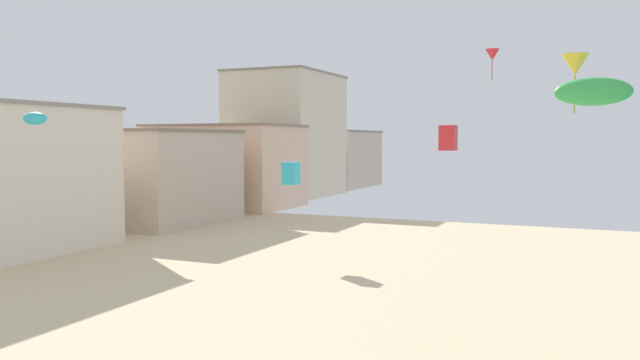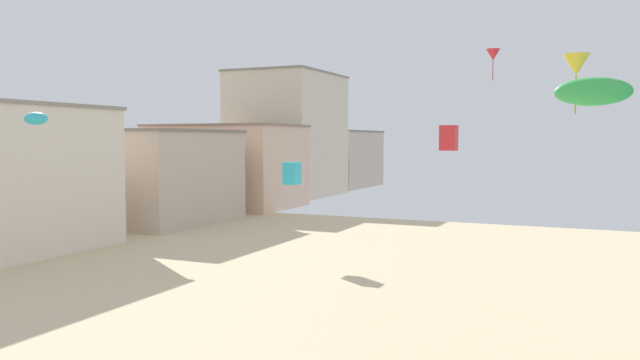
% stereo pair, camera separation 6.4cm
% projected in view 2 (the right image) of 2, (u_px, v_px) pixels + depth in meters
% --- Properties ---
extents(boardwalk_hotel_mid, '(16.73, 15.44, 9.81)m').
position_uv_depth(boardwalk_hotel_mid, '(142.00, 176.00, 66.72)').
color(boardwalk_hotel_mid, '#C6B29E').
rests_on(boardwalk_hotel_mid, ground).
extents(boardwalk_hotel_far, '(18.34, 12.93, 10.71)m').
position_uv_depth(boardwalk_hotel_far, '(227.00, 166.00, 81.87)').
color(boardwalk_hotel_far, beige).
rests_on(boardwalk_hotel_far, ground).
extents(boardwalk_hotel_distant, '(13.61, 17.94, 19.07)m').
position_uv_depth(boardwalk_hotel_distant, '(288.00, 135.00, 97.72)').
color(boardwalk_hotel_distant, beige).
rests_on(boardwalk_hotel_distant, ground).
extents(boardwalk_hotel_furthest, '(11.88, 18.88, 10.48)m').
position_uv_depth(boardwalk_hotel_furthest, '(338.00, 159.00, 116.95)').
color(boardwalk_hotel_furthest, '#C6B29E').
rests_on(boardwalk_hotel_furthest, ground).
extents(kite_red_box_2, '(0.80, 0.80, 1.26)m').
position_uv_depth(kite_red_box_2, '(449.00, 138.00, 31.14)').
color(kite_red_box_2, red).
extents(kite_green_parafoil, '(2.17, 0.60, 0.84)m').
position_uv_depth(kite_green_parafoil, '(593.00, 92.00, 18.44)').
color(kite_green_parafoil, green).
extents(kite_cyan_parafoil_2, '(1.74, 0.48, 0.68)m').
position_uv_depth(kite_cyan_parafoil_2, '(36.00, 119.00, 33.77)').
color(kite_cyan_parafoil_2, '#2DB7CC').
extents(kite_red_delta, '(0.80, 0.80, 1.83)m').
position_uv_depth(kite_red_delta, '(493.00, 55.00, 36.41)').
color(kite_red_delta, red).
extents(kite_cyan_box_2, '(1.05, 1.05, 1.65)m').
position_uv_depth(kite_cyan_box_2, '(292.00, 173.00, 46.18)').
color(kite_cyan_box_2, '#2DB7CC').
extents(kite_yellow_delta, '(1.63, 1.63, 3.71)m').
position_uv_depth(kite_yellow_delta, '(576.00, 65.00, 38.97)').
color(kite_yellow_delta, yellow).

